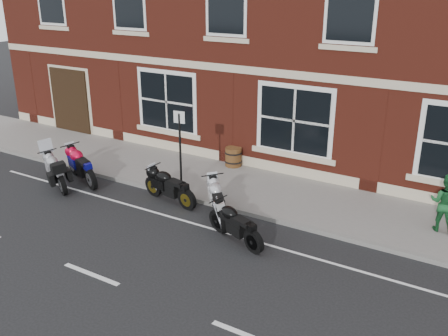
% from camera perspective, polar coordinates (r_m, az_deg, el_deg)
% --- Properties ---
extents(ground, '(80.00, 80.00, 0.00)m').
position_cam_1_polar(ground, '(13.61, -5.93, -6.10)').
color(ground, black).
rests_on(ground, ground).
extents(sidewalk, '(30.00, 3.00, 0.12)m').
position_cam_1_polar(sidewalk, '(15.85, 0.54, -1.73)').
color(sidewalk, slate).
rests_on(sidewalk, ground).
extents(kerb, '(30.00, 0.16, 0.12)m').
position_cam_1_polar(kerb, '(14.63, -2.62, -3.76)').
color(kerb, slate).
rests_on(kerb, ground).
extents(moto_touring_silver, '(1.92, 1.12, 1.39)m').
position_cam_1_polar(moto_touring_silver, '(16.46, -18.61, -0.11)').
color(moto_touring_silver, black).
rests_on(moto_touring_silver, ground).
extents(moto_sport_red, '(2.12, 1.04, 1.02)m').
position_cam_1_polar(moto_sport_red, '(16.61, -15.94, 0.45)').
color(moto_sport_red, black).
rests_on(moto_sport_red, ground).
extents(moto_sport_black, '(2.06, 0.53, 0.93)m').
position_cam_1_polar(moto_sport_black, '(14.57, -6.25, -1.92)').
color(moto_sport_black, black).
rests_on(moto_sport_black, ground).
extents(moto_sport_silver, '(1.49, 1.77, 0.98)m').
position_cam_1_polar(moto_sport_silver, '(13.47, -0.53, -3.63)').
color(moto_sport_silver, black).
rests_on(moto_sport_silver, ground).
extents(moto_naked_black, '(1.91, 0.83, 0.90)m').
position_cam_1_polar(moto_naked_black, '(12.38, 1.29, -6.19)').
color(moto_naked_black, black).
rests_on(moto_naked_black, ground).
extents(pedestrian_right, '(0.80, 0.65, 1.53)m').
position_cam_1_polar(pedestrian_right, '(13.69, 23.95, -3.65)').
color(pedestrian_right, '#185628').
rests_on(pedestrian_right, sidewalk).
extents(barrel_planter, '(0.59, 0.59, 0.65)m').
position_cam_1_polar(barrel_planter, '(17.04, 1.08, 1.29)').
color(barrel_planter, '#532E16').
rests_on(barrel_planter, sidewalk).
extents(parking_sign, '(0.35, 0.07, 2.50)m').
position_cam_1_polar(parking_sign, '(14.60, -5.04, 2.47)').
color(parking_sign, black).
rests_on(parking_sign, sidewalk).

